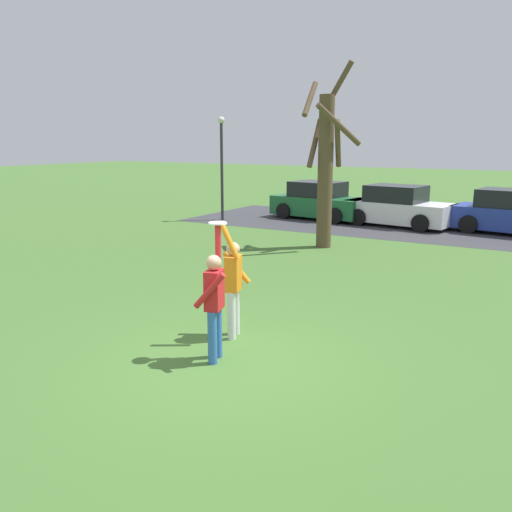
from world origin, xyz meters
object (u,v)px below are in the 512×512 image
at_px(person_catcher, 214,299).
at_px(lamppost_by_lot, 222,158).
at_px(parked_car_green, 320,202).
at_px(frisbee_disc, 218,223).
at_px(parked_car_white, 398,207).
at_px(bare_tree_tall, 326,163).
at_px(parked_car_blue, 512,214).
at_px(person_defender, 233,281).

height_order(person_catcher, lamppost_by_lot, lamppost_by_lot).
distance_m(person_catcher, parked_car_green, 15.60).
height_order(frisbee_disc, parked_car_white, frisbee_disc).
relative_size(frisbee_disc, parked_car_green, 0.06).
bearing_deg(parked_car_white, lamppost_by_lot, -154.38).
xyz_separation_m(parked_car_green, bare_tree_tall, (2.64, -5.72, 1.88)).
distance_m(parked_car_blue, bare_tree_tall, 7.74).
xyz_separation_m(frisbee_disc, lamppost_by_lot, (-8.08, 12.26, 0.49)).
relative_size(person_catcher, person_defender, 1.02).
bearing_deg(parked_car_blue, frisbee_disc, -92.55).
bearing_deg(parked_car_green, bare_tree_tall, -56.73).
bearing_deg(person_defender, parked_car_green, -179.00).
bearing_deg(person_catcher, frisbee_disc, 0.00).
distance_m(person_defender, bare_tree_tall, 8.49).
distance_m(person_catcher, parked_car_white, 14.65).
xyz_separation_m(person_defender, parked_car_blue, (3.10, 13.83, -0.25)).
bearing_deg(bare_tree_tall, parked_car_green, 114.73).
relative_size(person_catcher, bare_tree_tall, 0.37).
distance_m(frisbee_disc, parked_car_white, 14.49).
bearing_deg(frisbee_disc, parked_car_green, 107.65).
xyz_separation_m(parked_car_white, parked_car_blue, (4.07, 0.25, 0.00)).
bearing_deg(person_catcher, parked_car_green, 0.93).
relative_size(person_defender, lamppost_by_lot, 0.48).
height_order(frisbee_disc, bare_tree_tall, bare_tree_tall).
bearing_deg(lamppost_by_lot, person_catcher, -56.87).
height_order(person_defender, frisbee_disc, frisbee_disc).
bearing_deg(lamppost_by_lot, person_defender, -55.65).
bearing_deg(bare_tree_tall, frisbee_disc, -77.21).
distance_m(parked_car_blue, lamppost_by_lot, 11.35).
relative_size(frisbee_disc, parked_car_blue, 0.06).
bearing_deg(parked_car_white, parked_car_blue, 12.02).
distance_m(bare_tree_tall, lamppost_by_lot, 6.91).
height_order(person_catcher, bare_tree_tall, bare_tree_tall).
distance_m(person_catcher, lamppost_by_lot, 14.98).
distance_m(person_catcher, bare_tree_tall, 9.52).
bearing_deg(frisbee_disc, parked_car_blue, 78.91).
distance_m(person_defender, lamppost_by_lot, 13.99).
height_order(person_defender, parked_car_blue, person_defender).
relative_size(parked_car_green, parked_car_blue, 1.00).
distance_m(person_defender, frisbee_disc, 1.38).
xyz_separation_m(parked_car_green, parked_car_white, (3.45, -0.27, 0.00)).
bearing_deg(person_defender, person_catcher, -0.00).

